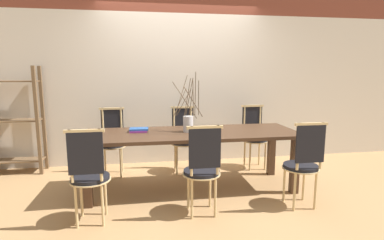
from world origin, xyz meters
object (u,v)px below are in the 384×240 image
(chair_near_center, at_px, (303,162))
(book_stack, at_px, (139,130))
(vase_centerpiece, at_px, (188,122))
(shelving_rack, at_px, (14,121))
(dining_table, at_px, (192,139))
(chair_far_center, at_px, (254,134))

(chair_near_center, bearing_deg, book_stack, 154.19)
(vase_centerpiece, height_order, shelving_rack, shelving_rack)
(book_stack, bearing_deg, vase_centerpiece, -10.38)
(dining_table, height_order, vase_centerpiece, vase_centerpiece)
(shelving_rack, bearing_deg, vase_centerpiece, -22.83)
(shelving_rack, bearing_deg, book_stack, -26.66)
(chair_near_center, bearing_deg, vase_centerpiece, 147.25)
(dining_table, bearing_deg, vase_centerpiece, 164.68)
(dining_table, relative_size, vase_centerpiece, 3.57)
(dining_table, height_order, chair_far_center, chair_far_center)
(vase_centerpiece, distance_m, shelving_rack, 2.58)
(chair_far_center, bearing_deg, dining_table, 33.46)
(vase_centerpiece, distance_m, book_stack, 0.63)
(chair_near_center, height_order, chair_far_center, same)
(vase_centerpiece, xyz_separation_m, shelving_rack, (-2.38, 1.00, -0.09))
(vase_centerpiece, bearing_deg, shelving_rack, 157.17)
(dining_table, xyz_separation_m, shelving_rack, (-2.43, 1.01, 0.13))
(chair_far_center, xyz_separation_m, book_stack, (-1.74, -0.60, 0.24))
(dining_table, relative_size, shelving_rack, 1.69)
(dining_table, height_order, shelving_rack, shelving_rack)
(shelving_rack, bearing_deg, chair_near_center, -26.24)
(chair_far_center, distance_m, shelving_rack, 3.54)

